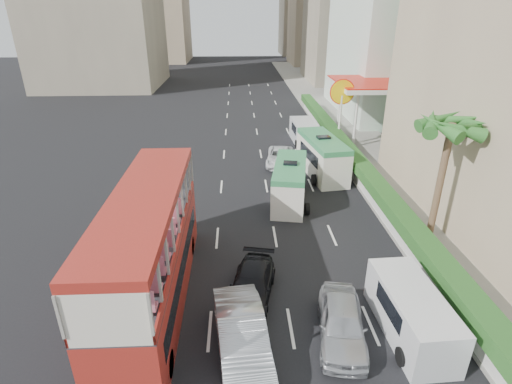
{
  "coord_description": "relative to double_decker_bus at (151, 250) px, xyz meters",
  "views": [
    {
      "loc": [
        -2.33,
        -14.04,
        11.46
      ],
      "look_at": [
        -1.5,
        4.0,
        3.2
      ],
      "focal_mm": 28.0,
      "sensor_mm": 36.0,
      "label": 1
    }
  ],
  "objects": [
    {
      "name": "car_silver_lane_b",
      "position": [
        7.44,
        -2.58,
        -2.53
      ],
      "size": [
        2.35,
        4.46,
        1.45
      ],
      "primitive_type": "imported",
      "rotation": [
        0.0,
        0.0,
        -0.16
      ],
      "color": "#B5B7BC",
      "rests_on": "ground"
    },
    {
      "name": "double_decker_bus",
      "position": [
        0.0,
        0.0,
        0.0
      ],
      "size": [
        2.5,
        11.0,
        5.06
      ],
      "primitive_type": "cube",
      "color": "#A2251D",
      "rests_on": "ground"
    },
    {
      "name": "ground_plane",
      "position": [
        6.0,
        0.0,
        -2.53
      ],
      "size": [
        200.0,
        200.0,
        0.0
      ],
      "primitive_type": "plane",
      "color": "black",
      "rests_on": "ground"
    },
    {
      "name": "kerb_wall",
      "position": [
        12.2,
        14.0,
        -1.85
      ],
      "size": [
        0.3,
        44.0,
        1.0
      ],
      "primitive_type": "cube",
      "color": "silver",
      "rests_on": "sidewalk"
    },
    {
      "name": "shell_station",
      "position": [
        16.0,
        23.0,
        0.22
      ],
      "size": [
        6.5,
        8.0,
        5.5
      ],
      "primitive_type": "cube",
      "color": "silver",
      "rests_on": "ground"
    },
    {
      "name": "palm_tree",
      "position": [
        13.8,
        4.0,
        0.85
      ],
      "size": [
        0.36,
        0.36,
        6.4
      ],
      "primitive_type": "cylinder",
      "color": "brown",
      "rests_on": "sidewalk"
    },
    {
      "name": "car_silver_lane_a",
      "position": [
        3.66,
        -3.12,
        -2.53
      ],
      "size": [
        2.32,
        5.08,
        1.62
      ],
      "primitive_type": "imported",
      "rotation": [
        0.0,
        0.0,
        0.13
      ],
      "color": "#B5B7BC",
      "rests_on": "ground"
    },
    {
      "name": "hedge",
      "position": [
        12.2,
        14.0,
        -1.0
      ],
      "size": [
        1.1,
        44.0,
        0.7
      ],
      "primitive_type": "cube",
      "color": "#2D6626",
      "rests_on": "kerb_wall"
    },
    {
      "name": "panel_van_near",
      "position": [
        10.12,
        -2.43,
        -1.59
      ],
      "size": [
        2.1,
        4.79,
        1.88
      ],
      "primitive_type": "cube",
      "rotation": [
        0.0,
        0.0,
        0.05
      ],
      "color": "silver",
      "rests_on": "ground"
    },
    {
      "name": "car_black",
      "position": [
        4.12,
        -0.07,
        -2.53
      ],
      "size": [
        2.59,
        4.56,
        1.25
      ],
      "primitive_type": "imported",
      "rotation": [
        0.0,
        0.0,
        -0.21
      ],
      "color": "black",
      "rests_on": "ground"
    },
    {
      "name": "van_asset",
      "position": [
        7.02,
        16.37,
        -2.53
      ],
      "size": [
        2.72,
        4.77,
        1.25
      ],
      "primitive_type": "imported",
      "rotation": [
        0.0,
        0.0,
        -0.15
      ],
      "color": "silver",
      "rests_on": "ground"
    },
    {
      "name": "panel_van_far",
      "position": [
        9.86,
        22.2,
        -1.56
      ],
      "size": [
        2.16,
        4.94,
        1.95
      ],
      "primitive_type": "cube",
      "rotation": [
        0.0,
        0.0,
        0.04
      ],
      "color": "silver",
      "rests_on": "ground"
    },
    {
      "name": "minibus_far",
      "position": [
        9.95,
        14.11,
        -1.11
      ],
      "size": [
        3.0,
        6.62,
        2.83
      ],
      "primitive_type": "cube",
      "rotation": [
        0.0,
        0.0,
        0.14
      ],
      "color": "silver",
      "rests_on": "ground"
    },
    {
      "name": "sidewalk",
      "position": [
        15.0,
        25.0,
        -2.44
      ],
      "size": [
        6.0,
        120.0,
        0.18
      ],
      "primitive_type": "cube",
      "color": "#99968C",
      "rests_on": "ground"
    },
    {
      "name": "minibus_near",
      "position": [
        6.93,
        9.51,
        -1.24
      ],
      "size": [
        2.92,
        6.05,
        2.57
      ],
      "primitive_type": "cube",
      "rotation": [
        0.0,
        0.0,
        -0.18
      ],
      "color": "silver",
      "rests_on": "ground"
    }
  ]
}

